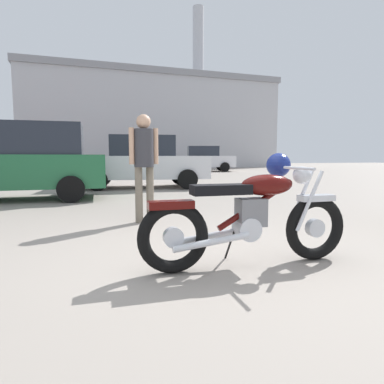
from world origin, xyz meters
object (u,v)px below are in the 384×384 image
object	(u,v)px
red_hatchback_near	(142,162)
blue_hatchback_right	(203,159)
silver_sedan_mid	(45,161)
vintage_motorcycle	(253,213)
bystander	(144,157)
dark_sedan_left	(18,158)
white_estate_far	(22,161)

from	to	relation	value
red_hatchback_near	blue_hatchback_right	distance (m)	11.94
silver_sedan_mid	red_hatchback_near	bearing A→B (deg)	-43.73
vintage_motorcycle	bystander	distance (m)	2.52
blue_hatchback_right	dark_sedan_left	bearing A→B (deg)	-151.75
vintage_motorcycle	silver_sedan_mid	distance (m)	11.32
vintage_motorcycle	silver_sedan_mid	size ratio (longest dim) A/B	0.48
silver_sedan_mid	dark_sedan_left	bearing A→B (deg)	105.88
bystander	dark_sedan_left	distance (m)	13.99
bystander	dark_sedan_left	bearing A→B (deg)	10.49
red_hatchback_near	white_estate_far	bearing A→B (deg)	-136.87
vintage_motorcycle	dark_sedan_left	size ratio (longest dim) A/B	0.43
bystander	white_estate_far	distance (m)	4.20
red_hatchback_near	white_estate_far	world-z (taller)	white_estate_far
red_hatchback_near	dark_sedan_left	world-z (taller)	dark_sedan_left
red_hatchback_near	vintage_motorcycle	bearing A→B (deg)	-84.51
bystander	dark_sedan_left	size ratio (longest dim) A/B	0.35
blue_hatchback_right	vintage_motorcycle	bearing A→B (deg)	-94.71
red_hatchback_near	blue_hatchback_right	bearing A→B (deg)	68.71
silver_sedan_mid	dark_sedan_left	size ratio (longest dim) A/B	0.90
bystander	silver_sedan_mid	world-z (taller)	silver_sedan_mid
silver_sedan_mid	vintage_motorcycle	bearing A→B (deg)	-78.38
silver_sedan_mid	white_estate_far	xyz separation A→B (m)	(0.22, -5.01, 0.08)
dark_sedan_left	blue_hatchback_right	xyz separation A→B (m)	(10.55, 3.26, -0.10)
red_hatchback_near	dark_sedan_left	xyz separation A→B (m)	(-5.20, 7.41, 0.10)
bystander	vintage_motorcycle	bearing A→B (deg)	-171.49
bystander	white_estate_far	bearing A→B (deg)	26.70
vintage_motorcycle	red_hatchback_near	xyz separation A→B (m)	(-0.02, 8.20, 0.34)
blue_hatchback_right	white_estate_far	bearing A→B (deg)	-111.82
vintage_motorcycle	dark_sedan_left	bearing A→B (deg)	107.96
silver_sedan_mid	blue_hatchback_right	world-z (taller)	same
blue_hatchback_right	silver_sedan_mid	bearing A→B (deg)	-126.02
silver_sedan_mid	red_hatchback_near	size ratio (longest dim) A/B	1.00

